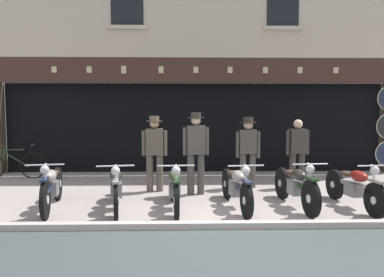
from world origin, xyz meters
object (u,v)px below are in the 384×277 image
Objects in this scene: motorcycle_left at (116,187)px; motorcycle_center_right at (296,185)px; shopkeeper_center at (196,149)px; salesman_right at (248,148)px; advert_board_near at (110,112)px; advert_board_far at (76,115)px; motorcycle_center at (236,186)px; motorcycle_right at (354,186)px; assistant_far_right at (297,150)px; leaning_bicycle at (12,165)px; motorcycle_center_left at (174,187)px; motorcycle_far_left at (52,186)px; salesman_left at (155,150)px.

motorcycle_left is 1.00× the size of motorcycle_center_right.
shopkeeper_center is 1.41m from salesman_right.
advert_board_near is 1.11× the size of advert_board_far.
advert_board_near is at bearing 0.01° from advert_board_far.
motorcycle_center is 2.05× the size of advert_board_near.
salesman_right reaches higher than motorcycle_center.
motorcycle_right is 1.22× the size of assistant_far_right.
motorcycle_right is 1.14× the size of leaning_bicycle.
motorcycle_center_left is 1.10× the size of shopkeeper_center.
advert_board_far reaches higher than motorcycle_center_left.
motorcycle_center is at bearing -45.15° from advert_board_far.
motorcycle_far_left is at bearing -6.36° from motorcycle_center_left.
shopkeeper_center is at bearing 32.64° from salesman_right.
salesman_right is at bearing -54.16° from motorcycle_right.
motorcycle_far_left is 4.51m from motorcycle_center_right.
salesman_left is 1.70× the size of advert_board_near.
motorcycle_center_left is at bearing -5.82° from motorcycle_right.
motorcycle_left is 4.33m from assistant_far_right.
advert_board_far is 2.21m from leaning_bicycle.
advert_board_near is at bearing -59.36° from motorcycle_center.
motorcycle_center_right is 2.22m from shopkeeper_center.
advert_board_far is at bearing 115.28° from leaning_bicycle.
shopkeeper_center is at bearing -167.91° from motorcycle_far_left.
assistant_far_right is (3.90, 1.84, 0.46)m from motorcycle_left.
motorcycle_left is at bearing 38.70° from salesman_right.
advert_board_far is at bearing -179.99° from advert_board_near.
advert_board_far is at bearing -50.70° from salesman_left.
assistant_far_right reaches higher than motorcycle_right.
shopkeeper_center is 1.99× the size of advert_board_far.
motorcycle_right is at bearing 154.75° from salesman_left.
salesman_left is at bearing 54.14° from leaning_bicycle.
advert_board_near is (-3.13, 4.15, 1.34)m from motorcycle_center.
motorcycle_far_left is 1.14× the size of shopkeeper_center.
shopkeeper_center is at bearing -41.50° from advert_board_far.
salesman_left is 0.95× the size of shopkeeper_center.
motorcycle_center_right is 6.09m from advert_board_near.
salesman_left is 3.77m from advert_board_far.
advert_board_near reaches higher than shopkeeper_center.
salesman_right is (1.67, 1.86, 0.51)m from motorcycle_center_left.
advert_board_far is (-3.42, 3.03, 0.70)m from shopkeeper_center.
assistant_far_right is at bearing -171.28° from motorcycle_far_left.
advert_board_near reaches higher than motorcycle_right.
salesman_right reaches higher than motorcycle_center_right.
motorcycle_center is 2.50m from assistant_far_right.
assistant_far_right is at bearing -171.87° from shopkeeper_center.
motorcycle_far_left reaches higher than motorcycle_left.
motorcycle_far_left is 0.99× the size of motorcycle_center.
assistant_far_right is (2.40, 0.65, -0.10)m from shopkeeper_center.
motorcycle_center_left is (2.25, -0.08, -0.01)m from motorcycle_far_left.
motorcycle_far_left reaches higher than motorcycle_right.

